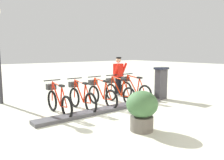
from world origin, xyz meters
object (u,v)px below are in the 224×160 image
at_px(bike_docked_1, 118,91).
at_px(bike_docked_3, 81,97).
at_px(bike_docked_2, 101,94).
at_px(planter_bush, 142,109).
at_px(bike_docked_4, 58,100).
at_px(payment_kiosk, 161,83).
at_px(worker_near_rack, 119,75).
at_px(bike_docked_0, 134,89).

bearing_deg(bike_docked_1, bike_docked_3, 90.00).
xyz_separation_m(bike_docked_2, planter_bush, (-2.55, 0.60, 0.11)).
bearing_deg(bike_docked_1, bike_docked_2, 90.00).
xyz_separation_m(bike_docked_4, planter_bush, (-2.55, -0.99, 0.11)).
bearing_deg(planter_bush, bike_docked_3, 4.40).
relative_size(bike_docked_1, bike_docked_3, 1.00).
xyz_separation_m(payment_kiosk, bike_docked_3, (0.57, 3.31, -0.24)).
distance_m(payment_kiosk, planter_bush, 3.69).
relative_size(payment_kiosk, worker_near_rack, 0.77).
bearing_deg(planter_bush, payment_kiosk, -57.59).
distance_m(bike_docked_3, planter_bush, 2.56).
xyz_separation_m(bike_docked_1, planter_bush, (-2.55, 1.39, 0.11)).
distance_m(payment_kiosk, bike_docked_2, 2.59).
bearing_deg(payment_kiosk, bike_docked_3, 80.21).
xyz_separation_m(bike_docked_2, worker_near_rack, (1.07, -1.69, 0.48)).
relative_size(bike_docked_2, planter_bush, 1.77).
height_order(bike_docked_0, bike_docked_4, same).
relative_size(bike_docked_2, worker_near_rack, 1.04).
bearing_deg(bike_docked_0, worker_near_rack, -5.29).
relative_size(bike_docked_2, bike_docked_4, 1.00).
xyz_separation_m(payment_kiosk, bike_docked_0, (0.57, 0.93, -0.24)).
distance_m(bike_docked_1, bike_docked_3, 1.59).
distance_m(bike_docked_3, bike_docked_4, 0.80).
height_order(payment_kiosk, bike_docked_3, payment_kiosk).
relative_size(bike_docked_0, bike_docked_1, 1.00).
xyz_separation_m(bike_docked_3, planter_bush, (-2.55, -0.20, 0.11)).
bearing_deg(bike_docked_4, worker_near_rack, -71.99).
bearing_deg(bike_docked_3, bike_docked_2, -90.00).
bearing_deg(bike_docked_1, worker_near_rack, -39.98).
bearing_deg(worker_near_rack, bike_docked_3, 113.23).
xyz_separation_m(bike_docked_3, bike_docked_4, (0.00, 0.80, 0.00)).
bearing_deg(planter_bush, bike_docked_2, -13.22).
distance_m(bike_docked_0, bike_docked_3, 2.39).
xyz_separation_m(bike_docked_0, bike_docked_3, (0.00, 2.39, 0.00)).
bearing_deg(bike_docked_4, bike_docked_2, -90.00).
bearing_deg(bike_docked_4, bike_docked_3, -90.00).
relative_size(bike_docked_3, planter_bush, 1.77).
xyz_separation_m(bike_docked_2, bike_docked_4, (0.00, 1.59, 0.00)).
distance_m(bike_docked_2, bike_docked_4, 1.59).
height_order(bike_docked_4, planter_bush, bike_docked_4).
relative_size(bike_docked_2, bike_docked_3, 1.00).
bearing_deg(payment_kiosk, bike_docked_1, 71.64).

